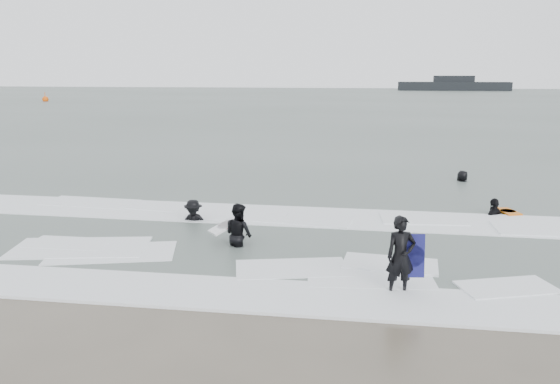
% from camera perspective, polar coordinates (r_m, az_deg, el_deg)
% --- Properties ---
extents(ground, '(320.00, 320.00, 0.00)m').
position_cam_1_polar(ground, '(12.66, -3.77, -9.70)').
color(ground, brown).
rests_on(ground, ground).
extents(sea, '(320.00, 320.00, 0.00)m').
position_cam_1_polar(sea, '(91.57, 7.83, 9.34)').
color(sea, '#47544C').
rests_on(sea, ground).
extents(surfer_centre, '(0.75, 0.60, 1.78)m').
position_cam_1_polar(surfer_centre, '(12.45, 12.31, -10.36)').
color(surfer_centre, black).
rests_on(surfer_centre, ground).
extents(surfer_wading, '(1.10, 1.06, 1.79)m').
position_cam_1_polar(surfer_wading, '(15.36, -4.31, -5.68)').
color(surfer_wading, black).
rests_on(surfer_wading, ground).
extents(surfer_breaker, '(1.07, 0.65, 1.62)m').
position_cam_1_polar(surfer_breaker, '(17.84, -9.02, -3.23)').
color(surfer_breaker, black).
rests_on(surfer_breaker, ground).
extents(surfer_right_near, '(1.01, 1.06, 1.77)m').
position_cam_1_polar(surfer_right_near, '(19.85, 21.45, -2.34)').
color(surfer_right_near, black).
rests_on(surfer_right_near, ground).
extents(surfer_right_far, '(0.97, 0.94, 1.68)m').
position_cam_1_polar(surfer_right_far, '(25.42, 18.50, 0.96)').
color(surfer_right_far, black).
rests_on(surfer_right_far, ground).
extents(surf_foam, '(30.03, 9.06, 0.09)m').
position_cam_1_polar(surf_foam, '(16.06, -0.76, -4.68)').
color(surf_foam, white).
rests_on(surf_foam, ground).
extents(bodyboards, '(9.54, 8.10, 1.25)m').
position_cam_1_polar(bodyboards, '(15.65, 11.31, -3.63)').
color(bodyboards, '#10114E').
rests_on(bodyboards, ground).
extents(buoy, '(1.00, 1.00, 1.65)m').
position_cam_1_polar(buoy, '(99.61, -23.31, 8.90)').
color(buoy, '#E14E0A').
rests_on(buoy, ground).
extents(vessel_horizon, '(28.54, 5.10, 3.87)m').
position_cam_1_polar(vessel_horizon, '(153.86, 17.66, 10.58)').
color(vessel_horizon, black).
rests_on(vessel_horizon, ground).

